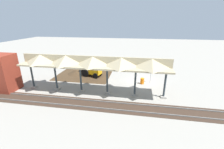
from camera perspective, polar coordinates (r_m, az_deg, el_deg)
name	(u,v)px	position (r m, az deg, el deg)	size (l,w,h in m)	color
ground_plane	(142,81)	(23.94, 11.21, -2.57)	(120.00, 120.00, 0.00)	gray
dirt_work_zone	(84,75)	(26.70, -10.63, -0.14)	(9.21, 7.00, 0.01)	#42301E
platform_canopy	(93,62)	(18.74, -7.26, 4.83)	(18.89, 3.20, 4.90)	#9E998E
rail_tracks	(143,109)	(16.83, 11.66, -12.71)	(60.00, 2.58, 0.15)	slate
stop_sign	(151,72)	(23.20, 14.60, 0.77)	(0.71, 0.33, 2.28)	gray
backhoe	(91,69)	(25.53, -7.96, 2.09)	(5.21, 2.53, 2.82)	orange
dirt_mound	(76,74)	(27.60, -13.51, 0.30)	(6.00, 6.00, 1.22)	#42301E
traffic_barrel	(142,81)	(22.88, 11.42, -2.44)	(0.56, 0.56, 0.90)	orange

